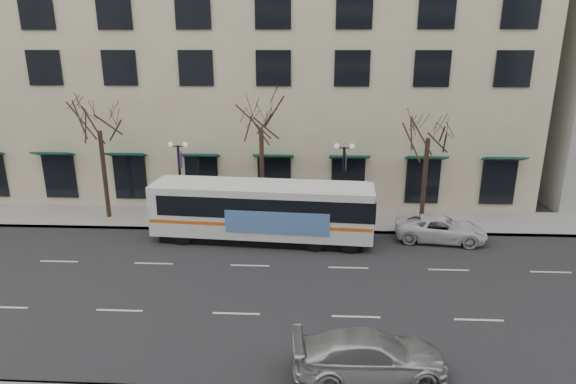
# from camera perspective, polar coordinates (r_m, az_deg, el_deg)

# --- Properties ---
(ground) EXTENTS (160.00, 160.00, 0.00)m
(ground) POSITION_cam_1_polar(r_m,az_deg,el_deg) (22.87, -5.26, -11.18)
(ground) COLOR black
(ground) RESTS_ON ground
(sidewalk_far) EXTENTS (80.00, 4.00, 0.15)m
(sidewalk_far) POSITION_cam_1_polar(r_m,az_deg,el_deg) (30.92, 6.29, -3.36)
(sidewalk_far) COLOR gray
(sidewalk_far) RESTS_ON ground
(building_hotel) EXTENTS (40.00, 20.00, 24.00)m
(building_hotel) POSITION_cam_1_polar(r_m,az_deg,el_deg) (41.28, -4.42, 18.64)
(building_hotel) COLOR #C1B293
(building_hotel) RESTS_ON ground
(tree_far_left) EXTENTS (3.60, 3.60, 8.34)m
(tree_far_left) POSITION_cam_1_polar(r_m,az_deg,el_deg) (31.83, -21.63, 8.46)
(tree_far_left) COLOR black
(tree_far_left) RESTS_ON ground
(tree_far_mid) EXTENTS (3.60, 3.60, 8.55)m
(tree_far_mid) POSITION_cam_1_polar(r_m,az_deg,el_deg) (29.17, -3.23, 9.35)
(tree_far_mid) COLOR black
(tree_far_mid) RESTS_ON ground
(tree_far_right) EXTENTS (3.60, 3.60, 8.06)m
(tree_far_right) POSITION_cam_1_polar(r_m,az_deg,el_deg) (29.90, 16.42, 7.94)
(tree_far_right) COLOR black
(tree_far_right) RESTS_ON ground
(lamp_post_left) EXTENTS (1.22, 0.45, 5.21)m
(lamp_post_left) POSITION_cam_1_polar(r_m,az_deg,el_deg) (30.30, -12.65, 1.60)
(lamp_post_left) COLOR black
(lamp_post_left) RESTS_ON ground
(lamp_post_right) EXTENTS (1.22, 0.45, 5.21)m
(lamp_post_right) POSITION_cam_1_polar(r_m,az_deg,el_deg) (29.28, 6.58, 1.37)
(lamp_post_right) COLOR black
(lamp_post_right) RESTS_ON ground
(city_bus) EXTENTS (12.67, 3.65, 3.39)m
(city_bus) POSITION_cam_1_polar(r_m,az_deg,el_deg) (27.28, -2.90, -2.11)
(city_bus) COLOR white
(city_bus) RESTS_ON ground
(silver_car) EXTENTS (5.38, 2.53, 1.52)m
(silver_car) POSITION_cam_1_polar(r_m,az_deg,el_deg) (17.34, 9.68, -18.53)
(silver_car) COLOR #B7B9BF
(silver_car) RESTS_ON ground
(white_pickup) EXTENTS (5.36, 2.99, 1.42)m
(white_pickup) POSITION_cam_1_polar(r_m,az_deg,el_deg) (29.00, 17.63, -4.15)
(white_pickup) COLOR silver
(white_pickup) RESTS_ON ground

